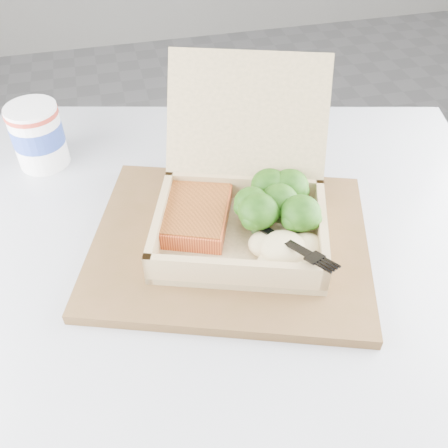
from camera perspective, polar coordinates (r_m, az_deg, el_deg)
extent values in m
plane|color=gray|center=(1.55, 10.82, -8.87)|extent=(4.00, 4.00, 0.00)
cylinder|color=black|center=(0.96, -0.32, -20.51)|extent=(0.08, 0.08, 0.70)
cube|color=#AEB0B8|center=(0.65, -0.45, -6.17)|extent=(0.98, 0.98, 0.03)
cube|color=brown|center=(0.66, 0.70, -2.10)|extent=(0.43, 0.39, 0.02)
cube|color=tan|center=(0.65, 1.80, -1.61)|extent=(0.26, 0.23, 0.01)
cube|color=tan|center=(0.65, -7.27, 0.03)|extent=(0.06, 0.16, 0.04)
cube|color=tan|center=(0.64, 11.03, -1.05)|extent=(0.06, 0.16, 0.04)
cube|color=tan|center=(0.58, 1.35, -5.84)|extent=(0.21, 0.08, 0.04)
cube|color=tan|center=(0.69, 2.24, 3.95)|extent=(0.21, 0.08, 0.04)
cube|color=tan|center=(0.68, 2.68, 12.27)|extent=(0.23, 0.16, 0.15)
cube|color=orange|center=(0.66, -3.41, 1.13)|extent=(0.12, 0.14, 0.02)
ellipsoid|color=beige|center=(0.61, 6.82, -2.84)|extent=(0.09, 0.08, 0.03)
cube|color=black|center=(0.63, 3.57, 0.85)|extent=(0.05, 0.09, 0.03)
cube|color=black|center=(0.59, 7.98, -2.90)|extent=(0.03, 0.04, 0.01)
cylinder|color=white|center=(0.83, -20.49, 9.43)|extent=(0.08, 0.08, 0.10)
cylinder|color=#2C46AB|center=(0.83, -20.57, 9.71)|extent=(0.08, 0.08, 0.03)
cylinder|color=#BE3527|center=(0.81, -21.20, 11.81)|extent=(0.08, 0.08, 0.01)
cube|color=white|center=(0.81, 1.25, 7.09)|extent=(0.10, 0.15, 0.00)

